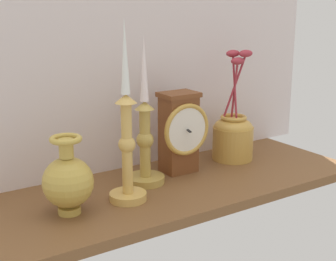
{
  "coord_description": "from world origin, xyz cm",
  "views": [
    {
      "loc": [
        -64.28,
        -95.36,
        44.44
      ],
      "look_at": [
        -1.32,
        0.0,
        14.0
      ],
      "focal_mm": 52.35,
      "sensor_mm": 36.0,
      "label": 1
    }
  ],
  "objects_px": {
    "candlestick_tall_center": "(145,141)",
    "brass_vase_jar": "(233,134)",
    "mantel_clock": "(180,132)",
    "brass_vase_bulbous": "(68,181)",
    "candlestick_tall_left": "(127,144)"
  },
  "relations": [
    {
      "from": "mantel_clock",
      "to": "candlestick_tall_center",
      "type": "relative_size",
      "value": 0.58
    },
    {
      "from": "brass_vase_bulbous",
      "to": "brass_vase_jar",
      "type": "relative_size",
      "value": 0.55
    },
    {
      "from": "mantel_clock",
      "to": "brass_vase_bulbous",
      "type": "height_order",
      "value": "mantel_clock"
    },
    {
      "from": "candlestick_tall_left",
      "to": "brass_vase_bulbous",
      "type": "distance_m",
      "value": 0.15
    },
    {
      "from": "mantel_clock",
      "to": "brass_vase_bulbous",
      "type": "relative_size",
      "value": 1.24
    },
    {
      "from": "mantel_clock",
      "to": "brass_vase_bulbous",
      "type": "bearing_deg",
      "value": -166.09
    },
    {
      "from": "brass_vase_bulbous",
      "to": "candlestick_tall_left",
      "type": "bearing_deg",
      "value": -2.57
    },
    {
      "from": "candlestick_tall_left",
      "to": "mantel_clock",
      "type": "bearing_deg",
      "value": 23.92
    },
    {
      "from": "mantel_clock",
      "to": "brass_vase_jar",
      "type": "relative_size",
      "value": 0.69
    },
    {
      "from": "brass_vase_bulbous",
      "to": "brass_vase_jar",
      "type": "distance_m",
      "value": 0.55
    },
    {
      "from": "candlestick_tall_center",
      "to": "mantel_clock",
      "type": "bearing_deg",
      "value": 9.56
    },
    {
      "from": "candlestick_tall_left",
      "to": "brass_vase_bulbous",
      "type": "relative_size",
      "value": 2.38
    },
    {
      "from": "brass_vase_jar",
      "to": "brass_vase_bulbous",
      "type": "bearing_deg",
      "value": -170.13
    },
    {
      "from": "candlestick_tall_center",
      "to": "brass_vase_jar",
      "type": "distance_m",
      "value": 0.31
    },
    {
      "from": "mantel_clock",
      "to": "brass_vase_jar",
      "type": "height_order",
      "value": "brass_vase_jar"
    }
  ]
}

